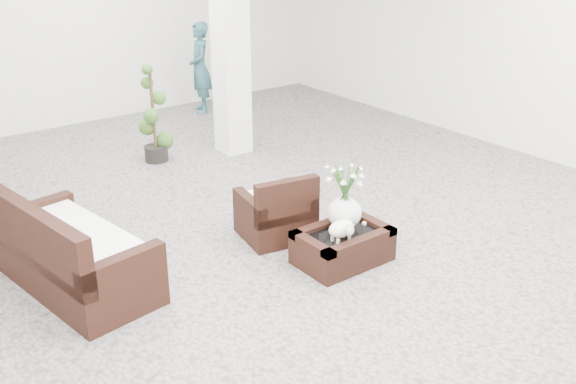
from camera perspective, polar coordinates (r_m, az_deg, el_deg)
ground at (r=6.99m, az=-0.50°, el=-4.43°), size 11.00×11.00×0.00m
column at (r=9.32m, az=-5.04°, el=13.80°), size 0.40×0.40×3.50m
coffee_table at (r=6.60m, az=4.73°, el=-4.77°), size 0.90×0.60×0.31m
sheep_figurine at (r=6.34m, az=4.59°, el=-3.32°), size 0.28×0.23×0.21m
planter_narcissus at (r=6.49m, az=4.96°, el=0.16°), size 0.44×0.44×0.80m
tealight at (r=6.72m, az=6.58°, el=-2.68°), size 0.04×0.04×0.03m
armchair at (r=6.99m, az=-1.10°, el=-1.06°), size 0.81×0.78×0.74m
loveseat at (r=6.32m, az=-17.90°, el=-4.21°), size 1.06×1.79×0.90m
topiary at (r=9.28m, az=-11.54°, el=6.59°), size 0.36×0.36×1.35m
shopper at (r=11.58m, az=-7.58°, el=10.56°), size 0.55×0.66×1.54m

